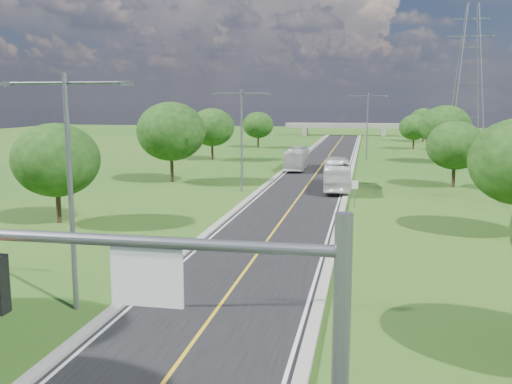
% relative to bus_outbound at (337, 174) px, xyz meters
% --- Properties ---
extents(ground, '(260.00, 260.00, 0.00)m').
position_rel_bus_outbound_xyz_m(ground, '(-3.20, 12.05, -1.55)').
color(ground, '#1E4F16').
rests_on(ground, ground).
extents(road, '(8.00, 150.00, 0.06)m').
position_rel_bus_outbound_xyz_m(road, '(-3.20, 18.05, -1.52)').
color(road, black).
rests_on(road, ground).
extents(curb_left, '(0.50, 150.00, 0.22)m').
position_rel_bus_outbound_xyz_m(curb_left, '(-7.45, 18.05, -1.44)').
color(curb_left, gray).
rests_on(curb_left, ground).
extents(curb_right, '(0.50, 150.00, 0.22)m').
position_rel_bus_outbound_xyz_m(curb_right, '(1.05, 18.05, -1.44)').
color(curb_right, gray).
rests_on(curb_right, ground).
extents(signal_mast, '(8.54, 0.33, 7.20)m').
position_rel_bus_outbound_xyz_m(signal_mast, '(0.48, -48.95, 3.36)').
color(signal_mast, slate).
rests_on(signal_mast, ground).
extents(speed_limit_sign, '(0.55, 0.09, 2.40)m').
position_rel_bus_outbound_xyz_m(speed_limit_sign, '(2.00, -9.96, 0.05)').
color(speed_limit_sign, slate).
rests_on(speed_limit_sign, ground).
extents(overpass, '(30.00, 3.00, 3.20)m').
position_rel_bus_outbound_xyz_m(overpass, '(-3.20, 92.05, 0.87)').
color(overpass, gray).
rests_on(overpass, ground).
extents(streetlight_near_left, '(5.90, 0.25, 10.00)m').
position_rel_bus_outbound_xyz_m(streetlight_near_left, '(-9.20, -35.95, 4.40)').
color(streetlight_near_left, slate).
rests_on(streetlight_near_left, ground).
extents(streetlight_mid_left, '(5.90, 0.25, 10.00)m').
position_rel_bus_outbound_xyz_m(streetlight_mid_left, '(-9.20, -2.95, 4.40)').
color(streetlight_mid_left, slate).
rests_on(streetlight_mid_left, ground).
extents(streetlight_far_right, '(5.90, 0.25, 10.00)m').
position_rel_bus_outbound_xyz_m(streetlight_far_right, '(2.80, 30.05, 4.40)').
color(streetlight_far_right, slate).
rests_on(streetlight_far_right, ground).
extents(power_tower_far, '(9.00, 6.40, 28.00)m').
position_rel_bus_outbound_xyz_m(power_tower_far, '(22.80, 67.05, 12.46)').
color(power_tower_far, slate).
rests_on(power_tower_far, ground).
extents(tree_lb, '(6.30, 6.30, 7.33)m').
position_rel_bus_outbound_xyz_m(tree_lb, '(-19.20, -19.95, 3.10)').
color(tree_lb, black).
rests_on(tree_lb, ground).
extents(tree_lc, '(7.56, 7.56, 8.79)m').
position_rel_bus_outbound_xyz_m(tree_lc, '(-18.20, 2.05, 4.03)').
color(tree_lc, black).
rests_on(tree_lc, ground).
extents(tree_ld, '(6.72, 6.72, 7.82)m').
position_rel_bus_outbound_xyz_m(tree_ld, '(-20.20, 26.05, 3.41)').
color(tree_ld, black).
rests_on(tree_ld, ground).
extents(tree_le, '(5.88, 5.88, 6.84)m').
position_rel_bus_outbound_xyz_m(tree_le, '(-17.70, 50.05, 2.79)').
color(tree_le, black).
rests_on(tree_le, ground).
extents(tree_rc, '(5.88, 5.88, 6.84)m').
position_rel_bus_outbound_xyz_m(tree_rc, '(11.80, 4.05, 2.79)').
color(tree_rc, black).
rests_on(tree_rc, ground).
extents(tree_rd, '(7.14, 7.14, 8.30)m').
position_rel_bus_outbound_xyz_m(tree_rd, '(13.80, 28.05, 3.72)').
color(tree_rd, black).
rests_on(tree_rd, ground).
extents(tree_re, '(5.46, 5.46, 6.35)m').
position_rel_bus_outbound_xyz_m(tree_re, '(11.30, 52.05, 2.48)').
color(tree_re, black).
rests_on(tree_re, ground).
extents(tree_rf, '(6.30, 6.30, 7.33)m').
position_rel_bus_outbound_xyz_m(tree_rf, '(14.80, 72.05, 3.10)').
color(tree_rf, black).
rests_on(tree_rf, ground).
extents(bus_outbound, '(3.09, 10.79, 2.97)m').
position_rel_bus_outbound_xyz_m(bus_outbound, '(0.00, 0.00, 0.00)').
color(bus_outbound, silver).
rests_on(bus_outbound, road).
extents(bus_inbound, '(2.58, 10.04, 2.78)m').
position_rel_bus_outbound_xyz_m(bus_inbound, '(-6.07, 16.16, -0.09)').
color(bus_inbound, beige).
rests_on(bus_inbound, road).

